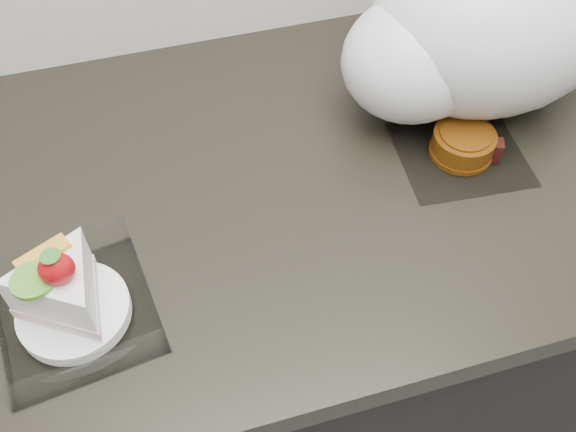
{
  "coord_description": "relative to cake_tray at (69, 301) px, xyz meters",
  "views": [
    {
      "loc": [
        -0.2,
        1.14,
        1.53
      ],
      "look_at": [
        -0.07,
        1.59,
        0.94
      ],
      "focal_mm": 40.0,
      "sensor_mm": 36.0,
      "label": 1
    }
  ],
  "objects": [
    {
      "name": "counter",
      "position": [
        0.32,
        0.14,
        -0.48
      ],
      "size": [
        2.04,
        0.64,
        0.9
      ],
      "color": "black",
      "rests_on": "ground"
    },
    {
      "name": "cake_tray",
      "position": [
        0.0,
        0.0,
        0.0
      ],
      "size": [
        0.19,
        0.19,
        0.13
      ],
      "rotation": [
        0.0,
        0.0,
        0.14
      ],
      "color": "white",
      "rests_on": "counter"
    },
    {
      "name": "mooncake_wrap",
      "position": [
        0.52,
        0.11,
        -0.02
      ],
      "size": [
        0.18,
        0.17,
        0.04
      ],
      "rotation": [
        0.0,
        0.0,
        0.09
      ],
      "color": "white",
      "rests_on": "counter"
    },
    {
      "name": "plastic_bag",
      "position": [
        0.57,
        0.21,
        0.09
      ],
      "size": [
        0.44,
        0.36,
        0.31
      ],
      "rotation": [
        0.0,
        0.0,
        0.32
      ],
      "color": "silver",
      "rests_on": "counter"
    }
  ]
}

